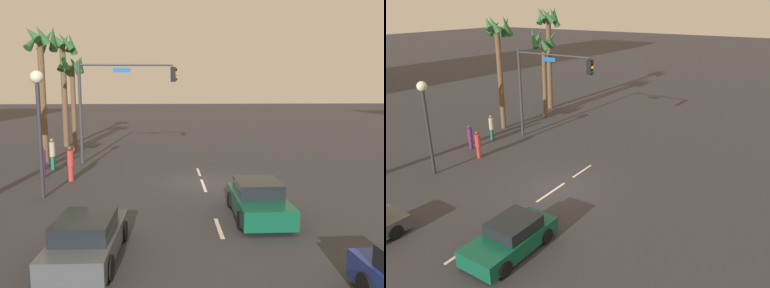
% 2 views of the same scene
% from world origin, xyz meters
% --- Properties ---
extents(ground_plane, '(220.00, 220.00, 0.00)m').
position_xyz_m(ground_plane, '(0.00, 0.00, 0.00)').
color(ground_plane, '#333338').
extents(lane_stripe_2, '(1.97, 0.14, 0.01)m').
position_xyz_m(lane_stripe_2, '(-6.78, 0.00, 0.01)').
color(lane_stripe_2, silver).
rests_on(lane_stripe_2, ground_plane).
extents(lane_stripe_3, '(2.54, 0.14, 0.01)m').
position_xyz_m(lane_stripe_3, '(-0.73, 0.00, 0.01)').
color(lane_stripe_3, silver).
rests_on(lane_stripe_3, ground_plane).
extents(lane_stripe_4, '(2.09, 0.14, 0.01)m').
position_xyz_m(lane_stripe_4, '(2.46, 0.00, 0.01)').
color(lane_stripe_4, silver).
rests_on(lane_stripe_4, ground_plane).
extents(car_0, '(4.16, 1.89, 1.30)m').
position_xyz_m(car_0, '(-9.03, 4.01, 0.60)').
color(car_0, '#474C51').
rests_on(car_0, ground_plane).
extents(car_1, '(4.09, 1.98, 1.35)m').
position_xyz_m(car_1, '(-5.66, -1.63, 0.63)').
color(car_1, '#0F5138').
rests_on(car_1, ground_plane).
extents(traffic_signal, '(0.32, 6.31, 6.54)m').
position_xyz_m(traffic_signal, '(5.62, 5.24, 4.50)').
color(traffic_signal, '#38383D').
rests_on(traffic_signal, ground_plane).
extents(streetlamp, '(0.56, 0.56, 5.57)m').
position_xyz_m(streetlamp, '(-2.56, 7.29, 3.95)').
color(streetlamp, '#2D2D33').
rests_on(streetlamp, ground_plane).
extents(pedestrian_0, '(0.33, 0.33, 1.89)m').
position_xyz_m(pedestrian_0, '(3.65, 8.65, 1.01)').
color(pedestrian_0, '#1E7266').
rests_on(pedestrian_0, ground_plane).
extents(pedestrian_1, '(0.39, 0.39, 1.73)m').
position_xyz_m(pedestrian_1, '(1.48, 8.55, 0.91)').
color(pedestrian_1, '#59266B').
rests_on(pedestrian_1, ground_plane).
extents(pedestrian_2, '(0.48, 0.48, 1.85)m').
position_xyz_m(pedestrian_2, '(0.61, 6.85, 0.98)').
color(pedestrian_2, '#BF3833').
rests_on(pedestrian_2, ground_plane).
extents(palm_tree_0, '(2.26, 2.33, 8.82)m').
position_xyz_m(palm_tree_0, '(6.23, 9.76, 6.50)').
color(palm_tree_0, brown).
rests_on(palm_tree_0, ground_plane).
extents(palm_tree_1, '(2.54, 2.26, 7.75)m').
position_xyz_m(palm_tree_1, '(10.74, 9.04, 5.79)').
color(palm_tree_1, brown).
rests_on(palm_tree_1, ground_plane).
extents(palm_tree_2, '(2.28, 2.39, 9.44)m').
position_xyz_m(palm_tree_2, '(13.17, 10.26, 6.94)').
color(palm_tree_2, brown).
rests_on(palm_tree_2, ground_plane).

